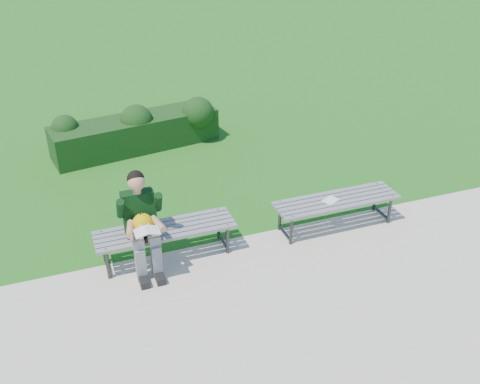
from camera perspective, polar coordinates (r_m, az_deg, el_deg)
The scene contains 7 objects.
ground at distance 7.37m, azimuth -4.17°, elevation -5.79°, with size 80.00×80.00×0.00m.
walkway at distance 6.08m, azimuth 0.67°, elevation -14.71°, with size 30.00×3.50×0.02m.
hedge at distance 10.18m, azimuth -10.67°, elevation 6.59°, with size 3.16×1.26×0.87m.
bench_left at distance 6.96m, azimuth -7.97°, elevation -4.23°, with size 1.80×0.50×0.46m.
bench_right at distance 7.65m, azimuth 10.25°, elevation -1.10°, with size 1.80×0.50×0.46m.
seated_boy at distance 6.68m, azimuth -10.46°, elevation -2.99°, with size 0.56×0.76×1.31m.
paper_sheet at distance 7.57m, azimuth 9.63°, elevation -0.86°, with size 0.27×0.24×0.01m.
Camera 1 is at (-1.56, -5.82, 4.25)m, focal length 40.00 mm.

